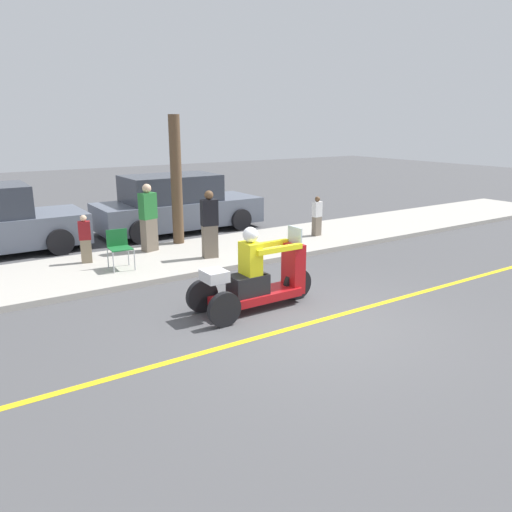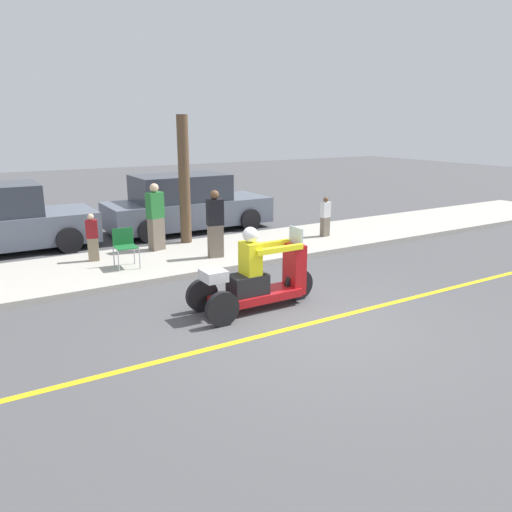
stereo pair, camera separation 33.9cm
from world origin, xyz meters
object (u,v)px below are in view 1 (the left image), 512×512
object	(u,v)px
spectator_mid_group	(210,226)
spectator_near_curb	(317,217)
spectator_with_child	(85,240)
spectator_far_back	(148,219)
folding_chair_set_back	(119,245)
parked_car_lot_far	(177,205)
tree_trunk	(176,181)
motorcycle_trike	(257,280)

from	to	relation	value
spectator_mid_group	spectator_near_curb	distance (m)	3.55
spectator_with_child	spectator_far_back	size ratio (longest dim) A/B	0.66
spectator_near_curb	spectator_far_back	distance (m)	4.54
spectator_with_child	spectator_near_curb	xyz separation A→B (m)	(5.99, -0.71, 0.00)
folding_chair_set_back	parked_car_lot_far	xyz separation A→B (m)	(2.83, 3.27, 0.15)
parked_car_lot_far	tree_trunk	xyz separation A→B (m)	(-0.81, -1.84, 0.94)
spectator_mid_group	spectator_near_curb	size ratio (longest dim) A/B	1.43
spectator_mid_group	spectator_near_curb	bearing A→B (deg)	6.75
folding_chair_set_back	motorcycle_trike	bearing A→B (deg)	-69.02
spectator_mid_group	folding_chair_set_back	size ratio (longest dim) A/B	1.87
tree_trunk	spectator_near_curb	bearing A→B (deg)	-20.38
folding_chair_set_back	tree_trunk	xyz separation A→B (m)	(2.02, 1.43, 1.09)
folding_chair_set_back	parked_car_lot_far	distance (m)	4.33
parked_car_lot_far	spectator_far_back	bearing A→B (deg)	-128.12
spectator_with_child	tree_trunk	distance (m)	2.78
motorcycle_trike	parked_car_lot_far	distance (m)	6.78
motorcycle_trike	spectator_with_child	size ratio (longest dim) A/B	2.17
spectator_with_child	motorcycle_trike	bearing A→B (deg)	-67.23
motorcycle_trike	parked_car_lot_far	size ratio (longest dim) A/B	0.48
parked_car_lot_far	spectator_near_curb	bearing A→B (deg)	-49.42
tree_trunk	motorcycle_trike	bearing A→B (deg)	-98.89
spectator_mid_group	parked_car_lot_far	world-z (taller)	parked_car_lot_far
spectator_near_curb	parked_car_lot_far	bearing A→B (deg)	130.58
spectator_with_child	tree_trunk	size ratio (longest dim) A/B	0.33
spectator_mid_group	spectator_far_back	xyz separation A→B (m)	(-0.92, 1.34, 0.04)
spectator_with_child	folding_chair_set_back	xyz separation A→B (m)	(0.47, -0.83, -0.01)
spectator_mid_group	spectator_with_child	distance (m)	2.73
motorcycle_trike	spectator_near_curb	xyz separation A→B (m)	(4.25, 3.45, 0.13)
spectator_with_child	spectator_near_curb	bearing A→B (deg)	-6.72
motorcycle_trike	folding_chair_set_back	distance (m)	3.57
tree_trunk	parked_car_lot_far	bearing A→B (deg)	66.21
spectator_near_curb	tree_trunk	bearing A→B (deg)	159.62
tree_trunk	spectator_with_child	bearing A→B (deg)	-166.55
spectator_far_back	folding_chair_set_back	size ratio (longest dim) A/B	1.96
spectator_with_child	folding_chair_set_back	distance (m)	0.96
spectator_near_curb	parked_car_lot_far	distance (m)	4.14
spectator_far_back	parked_car_lot_far	xyz separation A→B (m)	(1.74, 2.22, -0.12)
spectator_with_child	spectator_near_curb	size ratio (longest dim) A/B	0.99
spectator_with_child	spectator_far_back	xyz separation A→B (m)	(1.56, 0.21, 0.26)
spectator_mid_group	tree_trunk	bearing A→B (deg)	89.63
spectator_near_curb	spectator_with_child	bearing A→B (deg)	173.28
spectator_with_child	spectator_far_back	distance (m)	1.59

